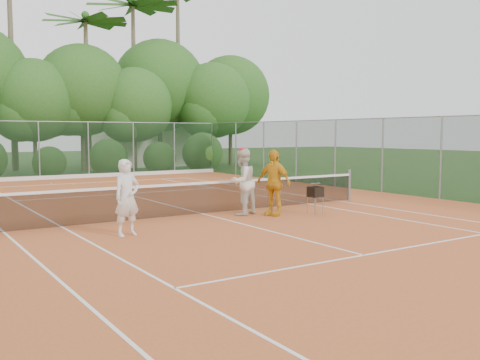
% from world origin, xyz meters
% --- Properties ---
extents(ground, '(120.00, 120.00, 0.00)m').
position_xyz_m(ground, '(0.00, 0.00, 0.00)').
color(ground, '#234217').
rests_on(ground, ground).
extents(clay_court, '(18.00, 36.00, 0.02)m').
position_xyz_m(clay_court, '(0.00, 0.00, 0.01)').
color(clay_court, '#B85A2A').
rests_on(clay_court, ground).
extents(club_building, '(8.00, 5.00, 3.00)m').
position_xyz_m(club_building, '(9.00, 24.00, 1.50)').
color(club_building, beige).
rests_on(club_building, ground).
extents(tennis_net, '(11.97, 0.10, 1.10)m').
position_xyz_m(tennis_net, '(0.00, 0.00, 0.53)').
color(tennis_net, gray).
rests_on(tennis_net, clay_court).
extents(player_white, '(0.73, 0.55, 1.79)m').
position_xyz_m(player_white, '(-3.13, -1.94, 0.92)').
color(player_white, silver).
rests_on(player_white, clay_court).
extents(player_center_grp, '(1.12, 0.98, 1.98)m').
position_xyz_m(player_center_grp, '(0.88, -0.73, 1.00)').
color(player_center_grp, silver).
rests_on(player_center_grp, clay_court).
extents(player_yellow, '(0.81, 1.22, 1.92)m').
position_xyz_m(player_yellow, '(1.58, -1.32, 0.98)').
color(player_yellow, gold).
rests_on(player_yellow, clay_court).
extents(ball_hopper, '(0.36, 0.36, 0.82)m').
position_xyz_m(ball_hopper, '(2.75, -1.82, 0.67)').
color(ball_hopper, gray).
rests_on(ball_hopper, clay_court).
extents(stray_ball_a, '(0.07, 0.07, 0.07)m').
position_xyz_m(stray_ball_a, '(-0.71, 11.08, 0.05)').
color(stray_ball_a, yellow).
rests_on(stray_ball_a, clay_court).
extents(stray_ball_b, '(0.07, 0.07, 0.07)m').
position_xyz_m(stray_ball_b, '(-1.40, 12.19, 0.05)').
color(stray_ball_b, '#C2E134').
rests_on(stray_ball_b, clay_court).
extents(stray_ball_c, '(0.07, 0.07, 0.07)m').
position_xyz_m(stray_ball_c, '(2.08, 10.67, 0.05)').
color(stray_ball_c, gold).
rests_on(stray_ball_c, clay_court).
extents(court_markings, '(11.03, 23.83, 0.01)m').
position_xyz_m(court_markings, '(0.00, 0.00, 0.02)').
color(court_markings, white).
rests_on(court_markings, clay_court).
extents(fence_back, '(18.07, 0.07, 3.00)m').
position_xyz_m(fence_back, '(0.00, 15.00, 1.52)').
color(fence_back, '#19381E').
rests_on(fence_back, clay_court).
extents(fence_right, '(0.07, 33.07, 3.00)m').
position_xyz_m(fence_right, '(9.00, -1.50, 1.52)').
color(fence_right, '#19381E').
rests_on(fence_right, clay_court).
extents(tropical_treeline, '(32.10, 8.49, 15.03)m').
position_xyz_m(tropical_treeline, '(1.43, 20.22, 5.11)').
color(tropical_treeline, brown).
rests_on(tropical_treeline, ground).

